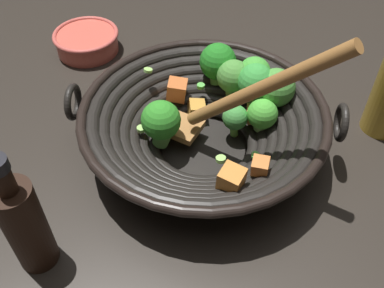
{
  "coord_description": "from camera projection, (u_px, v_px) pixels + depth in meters",
  "views": [
    {
      "loc": [
        0.46,
        -0.03,
        0.49
      ],
      "look_at": [
        0.01,
        -0.02,
        0.03
      ],
      "focal_mm": 41.5,
      "sensor_mm": 36.0,
      "label": 1
    }
  ],
  "objects": [
    {
      "name": "ground_plane",
      "position": [
        203.0,
        152.0,
        0.67
      ],
      "size": [
        4.0,
        4.0,
        0.0
      ],
      "primitive_type": "plane",
      "color": "#28231E"
    },
    {
      "name": "wok",
      "position": [
        207.0,
        121.0,
        0.63
      ],
      "size": [
        0.35,
        0.39,
        0.25
      ],
      "color": "black",
      "rests_on": "ground"
    },
    {
      "name": "soy_sauce_bottle",
      "position": [
        24.0,
        224.0,
        0.5
      ],
      "size": [
        0.05,
        0.05,
        0.18
      ],
      "color": "black",
      "rests_on": "ground"
    },
    {
      "name": "prep_bowl",
      "position": [
        87.0,
        41.0,
        0.84
      ],
      "size": [
        0.12,
        0.12,
        0.04
      ],
      "color": "#D15647",
      "rests_on": "ground"
    }
  ]
}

